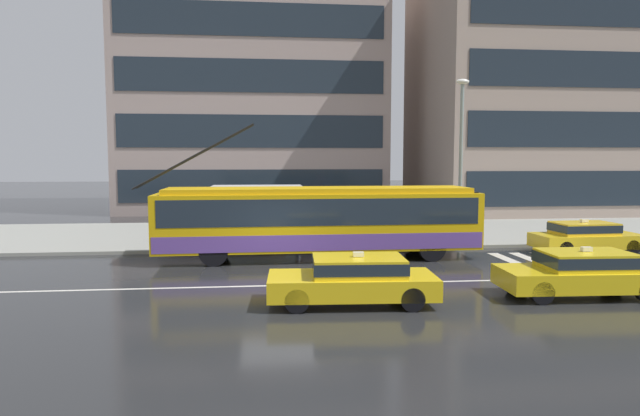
{
  "coord_description": "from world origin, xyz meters",
  "views": [
    {
      "loc": [
        -0.44,
        -17.31,
        3.82
      ],
      "look_at": [
        1.77,
        4.1,
        1.88
      ],
      "focal_mm": 30.16,
      "sensor_mm": 36.0,
      "label": 1
    }
  ],
  "objects_px": {
    "taxi_oncoming_near": "(354,278)",
    "bus_shelter": "(257,199)",
    "pedestrian_at_shelter": "(298,204)",
    "taxi_ahead_of_bus": "(586,236)",
    "pedestrian_walking_past": "(386,204)",
    "trolleybus": "(319,219)",
    "taxi_oncoming_far": "(582,271)",
    "pedestrian_approaching_curb": "(387,206)",
    "street_lamp": "(461,148)"
  },
  "relations": [
    {
      "from": "pedestrian_at_shelter",
      "to": "taxi_oncoming_near",
      "type": "bearing_deg",
      "value": -85.86
    },
    {
      "from": "bus_shelter",
      "to": "pedestrian_at_shelter",
      "type": "height_order",
      "value": "bus_shelter"
    },
    {
      "from": "taxi_oncoming_far",
      "to": "taxi_oncoming_near",
      "type": "distance_m",
      "value": 6.49
    },
    {
      "from": "bus_shelter",
      "to": "pedestrian_walking_past",
      "type": "xyz_separation_m",
      "value": [
        6.03,
        0.4,
        -0.3
      ]
    },
    {
      "from": "trolleybus",
      "to": "taxi_oncoming_far",
      "type": "height_order",
      "value": "trolleybus"
    },
    {
      "from": "street_lamp",
      "to": "pedestrian_at_shelter",
      "type": "bearing_deg",
      "value": 165.11
    },
    {
      "from": "taxi_oncoming_near",
      "to": "pedestrian_at_shelter",
      "type": "height_order",
      "value": "pedestrian_at_shelter"
    },
    {
      "from": "taxi_ahead_of_bus",
      "to": "taxi_oncoming_near",
      "type": "xyz_separation_m",
      "value": [
        -10.77,
        -6.76,
        0.0
      ]
    },
    {
      "from": "taxi_oncoming_far",
      "to": "taxi_oncoming_near",
      "type": "xyz_separation_m",
      "value": [
        -6.49,
        -0.16,
        0.0
      ]
    },
    {
      "from": "trolleybus",
      "to": "pedestrian_at_shelter",
      "type": "xyz_separation_m",
      "value": [
        -0.53,
        4.27,
        0.23
      ]
    },
    {
      "from": "taxi_oncoming_near",
      "to": "pedestrian_at_shelter",
      "type": "bearing_deg",
      "value": 94.14
    },
    {
      "from": "pedestrian_at_shelter",
      "to": "street_lamp",
      "type": "bearing_deg",
      "value": -14.89
    },
    {
      "from": "taxi_oncoming_far",
      "to": "pedestrian_at_shelter",
      "type": "bearing_deg",
      "value": 124.03
    },
    {
      "from": "taxi_ahead_of_bus",
      "to": "bus_shelter",
      "type": "relative_size",
      "value": 1.1
    },
    {
      "from": "pedestrian_approaching_curb",
      "to": "bus_shelter",
      "type": "bearing_deg",
      "value": 168.54
    },
    {
      "from": "taxi_oncoming_far",
      "to": "bus_shelter",
      "type": "distance_m",
      "value": 13.95
    },
    {
      "from": "bus_shelter",
      "to": "pedestrian_walking_past",
      "type": "relative_size",
      "value": 2.07
    },
    {
      "from": "taxi_oncoming_far",
      "to": "taxi_oncoming_near",
      "type": "height_order",
      "value": "same"
    },
    {
      "from": "taxi_ahead_of_bus",
      "to": "pedestrian_approaching_curb",
      "type": "xyz_separation_m",
      "value": [
        -7.72,
        2.66,
        1.06
      ]
    },
    {
      "from": "pedestrian_walking_past",
      "to": "taxi_oncoming_far",
      "type": "bearing_deg",
      "value": -73.86
    },
    {
      "from": "trolleybus",
      "to": "pedestrian_approaching_curb",
      "type": "relative_size",
      "value": 6.58
    },
    {
      "from": "taxi_oncoming_near",
      "to": "pedestrian_approaching_curb",
      "type": "xyz_separation_m",
      "value": [
        3.05,
        9.42,
        1.06
      ]
    },
    {
      "from": "taxi_oncoming_near",
      "to": "pedestrian_walking_past",
      "type": "xyz_separation_m",
      "value": [
        3.35,
        10.98,
        1.02
      ]
    },
    {
      "from": "taxi_oncoming_far",
      "to": "pedestrian_approaching_curb",
      "type": "xyz_separation_m",
      "value": [
        -3.44,
        9.26,
        1.06
      ]
    },
    {
      "from": "taxi_oncoming_near",
      "to": "bus_shelter",
      "type": "relative_size",
      "value": 1.13
    },
    {
      "from": "taxi_oncoming_near",
      "to": "pedestrian_at_shelter",
      "type": "relative_size",
      "value": 2.29
    },
    {
      "from": "taxi_oncoming_near",
      "to": "street_lamp",
      "type": "height_order",
      "value": "street_lamp"
    },
    {
      "from": "taxi_ahead_of_bus",
      "to": "pedestrian_walking_past",
      "type": "distance_m",
      "value": 8.59
    },
    {
      "from": "taxi_oncoming_near",
      "to": "pedestrian_at_shelter",
      "type": "xyz_separation_m",
      "value": [
        -0.79,
        10.94,
        1.06
      ]
    },
    {
      "from": "taxi_ahead_of_bus",
      "to": "bus_shelter",
      "type": "height_order",
      "value": "bus_shelter"
    },
    {
      "from": "bus_shelter",
      "to": "pedestrian_approaching_curb",
      "type": "xyz_separation_m",
      "value": [
        5.73,
        -1.16,
        -0.27
      ]
    },
    {
      "from": "pedestrian_approaching_curb",
      "to": "street_lamp",
      "type": "xyz_separation_m",
      "value": [
        3.2,
        -0.35,
        2.58
      ]
    },
    {
      "from": "trolleybus",
      "to": "pedestrian_approaching_curb",
      "type": "bearing_deg",
      "value": 39.81
    },
    {
      "from": "pedestrian_at_shelter",
      "to": "street_lamp",
      "type": "distance_m",
      "value": 7.73
    },
    {
      "from": "trolleybus",
      "to": "bus_shelter",
      "type": "bearing_deg",
      "value": 121.7
    },
    {
      "from": "taxi_oncoming_far",
      "to": "taxi_oncoming_near",
      "type": "bearing_deg",
      "value": -178.62
    },
    {
      "from": "taxi_oncoming_near",
      "to": "bus_shelter",
      "type": "bearing_deg",
      "value": 104.21
    },
    {
      "from": "pedestrian_approaching_curb",
      "to": "pedestrian_walking_past",
      "type": "relative_size",
      "value": 1.03
    },
    {
      "from": "taxi_ahead_of_bus",
      "to": "taxi_oncoming_far",
      "type": "bearing_deg",
      "value": -122.95
    },
    {
      "from": "pedestrian_walking_past",
      "to": "street_lamp",
      "type": "bearing_deg",
      "value": -33.56
    },
    {
      "from": "taxi_oncoming_far",
      "to": "pedestrian_at_shelter",
      "type": "distance_m",
      "value": 13.05
    },
    {
      "from": "taxi_oncoming_near",
      "to": "pedestrian_at_shelter",
      "type": "distance_m",
      "value": 11.02
    },
    {
      "from": "taxi_oncoming_far",
      "to": "bus_shelter",
      "type": "xyz_separation_m",
      "value": [
        -9.17,
        10.43,
        1.33
      ]
    },
    {
      "from": "pedestrian_approaching_curb",
      "to": "street_lamp",
      "type": "bearing_deg",
      "value": -6.32
    },
    {
      "from": "bus_shelter",
      "to": "street_lamp",
      "type": "relative_size",
      "value": 0.56
    },
    {
      "from": "taxi_ahead_of_bus",
      "to": "pedestrian_at_shelter",
      "type": "height_order",
      "value": "pedestrian_at_shelter"
    },
    {
      "from": "trolleybus",
      "to": "taxi_oncoming_far",
      "type": "relative_size",
      "value": 2.92
    },
    {
      "from": "taxi_oncoming_far",
      "to": "pedestrian_at_shelter",
      "type": "relative_size",
      "value": 2.27
    },
    {
      "from": "trolleybus",
      "to": "taxi_oncoming_near",
      "type": "distance_m",
      "value": 6.72
    },
    {
      "from": "taxi_ahead_of_bus",
      "to": "pedestrian_at_shelter",
      "type": "distance_m",
      "value": 12.34
    }
  ]
}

